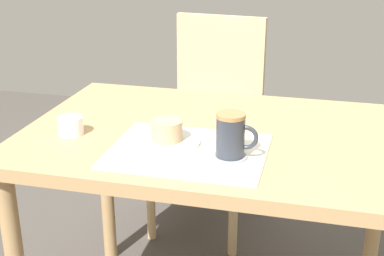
# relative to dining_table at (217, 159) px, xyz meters

# --- Properties ---
(dining_table) EXTENTS (1.09, 0.73, 0.70)m
(dining_table) POSITION_rel_dining_table_xyz_m (0.00, 0.00, 0.00)
(dining_table) COLOR tan
(dining_table) RESTS_ON ground_plane
(wooden_chair) EXTENTS (0.46, 0.46, 0.89)m
(wooden_chair) POSITION_rel_dining_table_xyz_m (-0.17, 0.71, -0.13)
(wooden_chair) COLOR #D1B27F
(wooden_chair) RESTS_ON ground_plane
(placemat) EXTENTS (0.40, 0.32, 0.00)m
(placemat) POSITION_rel_dining_table_xyz_m (-0.05, -0.16, 0.09)
(placemat) COLOR silver
(placemat) RESTS_ON dining_table
(pastry_plate) EXTENTS (0.17, 0.17, 0.01)m
(pastry_plate) POSITION_rel_dining_table_xyz_m (-0.11, -0.13, 0.09)
(pastry_plate) COLOR silver
(pastry_plate) RESTS_ON placemat
(pastry) EXTENTS (0.08, 0.08, 0.05)m
(pastry) POSITION_rel_dining_table_xyz_m (-0.11, -0.13, 0.13)
(pastry) COLOR tan
(pastry) RESTS_ON pastry_plate
(coffee_coaster) EXTENTS (0.09, 0.09, 0.00)m
(coffee_coaster) POSITION_rel_dining_table_xyz_m (0.07, -0.17, 0.09)
(coffee_coaster) COLOR #99999E
(coffee_coaster) RESTS_ON placemat
(coffee_mug) EXTENTS (0.11, 0.07, 0.11)m
(coffee_mug) POSITION_rel_dining_table_xyz_m (0.07, -0.17, 0.15)
(coffee_mug) COLOR #2D333D
(coffee_mug) RESTS_ON coffee_coaster
(teaspoon) EXTENTS (0.13, 0.04, 0.01)m
(teaspoon) POSITION_rel_dining_table_xyz_m (0.02, -0.29, 0.09)
(teaspoon) COLOR silver
(teaspoon) RESTS_ON placemat
(sugar_bowl) EXTENTS (0.07, 0.07, 0.05)m
(sugar_bowl) POSITION_rel_dining_table_xyz_m (-0.39, -0.12, 0.11)
(sugar_bowl) COLOR white
(sugar_bowl) RESTS_ON dining_table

